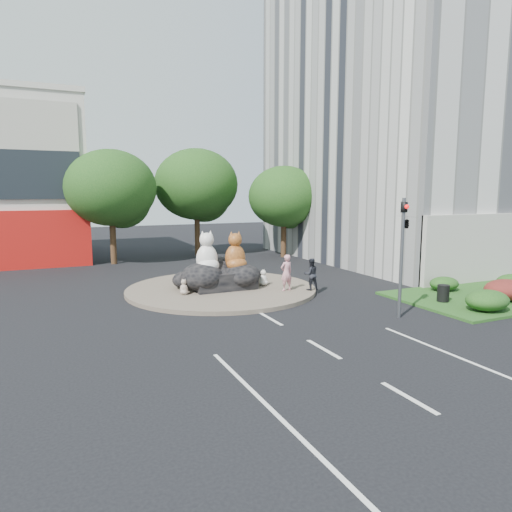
{
  "coord_description": "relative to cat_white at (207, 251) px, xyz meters",
  "views": [
    {
      "loc": [
        -8.13,
        -12.46,
        5.24
      ],
      "look_at": [
        1.34,
        8.48,
        2.0
      ],
      "focal_mm": 32.0,
      "sensor_mm": 36.0,
      "label": 1
    }
  ],
  "objects": [
    {
      "name": "kitten_calico",
      "position": [
        -1.44,
        -0.7,
        -1.59
      ],
      "size": [
        0.63,
        0.63,
        0.8
      ],
      "primitive_type": null,
      "rotation": [
        0.0,
        0.0,
        -0.73
      ],
      "color": "silver",
      "rests_on": "roundabout_island"
    },
    {
      "name": "tree_left",
      "position": [
        -3.1,
        12.22,
        3.06
      ],
      "size": [
        6.46,
        6.46,
        8.27
      ],
      "color": "#382314",
      "rests_on": "ground"
    },
    {
      "name": "tree_mid",
      "position": [
        3.9,
        14.22,
        3.37
      ],
      "size": [
        6.84,
        6.84,
        8.76
      ],
      "color": "#382314",
      "rests_on": "ground"
    },
    {
      "name": "traffic_light",
      "position": [
        5.93,
        -7.84,
        1.43
      ],
      "size": [
        0.44,
        1.24,
        5.0
      ],
      "color": "#595B60",
      "rests_on": "ground"
    },
    {
      "name": "kitten_white",
      "position": [
        3.1,
        -0.28,
        -1.54
      ],
      "size": [
        0.71,
        0.69,
        0.89
      ],
      "primitive_type": null,
      "rotation": [
        0.0,
        0.0,
        0.65
      ],
      "color": "silver",
      "rests_on": "roundabout_island"
    },
    {
      "name": "street_lamp",
      "position": [
        13.65,
        -1.84,
        2.37
      ],
      "size": [
        2.34,
        0.22,
        8.06
      ],
      "color": "#595B60",
      "rests_on": "ground"
    },
    {
      "name": "roundabout_island",
      "position": [
        0.83,
        0.16,
        -2.09
      ],
      "size": [
        10.0,
        10.0,
        0.2
      ],
      "primitive_type": "cylinder",
      "color": "brown",
      "rests_on": "ground"
    },
    {
      "name": "hedge_near_green",
      "position": [
        9.83,
        -8.84,
        -1.62
      ],
      "size": [
        2.0,
        1.6,
        0.9
      ],
      "primitive_type": "ellipsoid",
      "color": "#153E13",
      "rests_on": "grass_verge"
    },
    {
      "name": "tree_right",
      "position": [
        9.9,
        10.22,
        2.44
      ],
      "size": [
        5.7,
        5.7,
        7.3
      ],
      "color": "#382314",
      "rests_on": "ground"
    },
    {
      "name": "office_tower",
      "position": [
        20.83,
        6.16,
        15.31
      ],
      "size": [
        20.0,
        20.0,
        35.0
      ],
      "primitive_type": "cube",
      "color": "silver",
      "rests_on": "ground"
    },
    {
      "name": "cat_tabby",
      "position": [
        1.53,
        -0.12,
        -0.04
      ],
      "size": [
        1.28,
        1.12,
        2.1
      ],
      "primitive_type": null,
      "rotation": [
        0.0,
        0.0,
        -0.02
      ],
      "color": "#AD7024",
      "rests_on": "rock_plinth"
    },
    {
      "name": "pedestrian_pink",
      "position": [
        3.6,
        -1.99,
        -1.05
      ],
      "size": [
        0.74,
        0.54,
        1.87
      ],
      "primitive_type": "imported",
      "rotation": [
        0.0,
        0.0,
        3.28
      ],
      "color": "#CC8490",
      "rests_on": "roundabout_island"
    },
    {
      "name": "pedestrian_dark",
      "position": [
        4.83,
        -2.37,
        -1.16
      ],
      "size": [
        0.88,
        0.72,
        1.65
      ],
      "primitive_type": "imported",
      "rotation": [
        0.0,
        0.0,
        3.01
      ],
      "color": "black",
      "rests_on": "roundabout_island"
    },
    {
      "name": "cat_white",
      "position": [
        0.0,
        0.0,
        0.0
      ],
      "size": [
        1.33,
        1.16,
        2.17
      ],
      "primitive_type": null,
      "rotation": [
        0.0,
        0.0,
        0.02
      ],
      "color": "silver",
      "rests_on": "rock_plinth"
    },
    {
      "name": "grass_verge",
      "position": [
        12.83,
        -6.84,
        -2.13
      ],
      "size": [
        10.0,
        6.0,
        0.12
      ],
      "primitive_type": "cube",
      "color": "#214717",
      "rests_on": "ground"
    },
    {
      "name": "hedge_back_green",
      "position": [
        11.33,
        -5.04,
        -1.71
      ],
      "size": [
        1.6,
        1.28,
        0.72
      ],
      "primitive_type": "ellipsoid",
      "color": "#153E13",
      "rests_on": "grass_verge"
    },
    {
      "name": "hedge_red",
      "position": [
        12.33,
        -7.84,
        -1.57
      ],
      "size": [
        2.2,
        1.76,
        0.99
      ],
      "primitive_type": "ellipsoid",
      "color": "#551E16",
      "rests_on": "grass_verge"
    },
    {
      "name": "ground",
      "position": [
        0.83,
        -9.84,
        -2.19
      ],
      "size": [
        120.0,
        120.0,
        0.0
      ],
      "primitive_type": "plane",
      "color": "black",
      "rests_on": "ground"
    },
    {
      "name": "rock_plinth",
      "position": [
        0.83,
        0.16,
        -1.54
      ],
      "size": [
        3.2,
        2.6,
        0.9
      ],
      "primitive_type": null,
      "color": "black",
      "rests_on": "roundabout_island"
    },
    {
      "name": "litter_bin",
      "position": [
        9.37,
        -6.83,
        -1.67
      ],
      "size": [
        0.72,
        0.72,
        0.79
      ],
      "primitive_type": "cylinder",
      "rotation": [
        0.0,
        0.0,
        -0.39
      ],
      "color": "black",
      "rests_on": "grass_verge"
    }
  ]
}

